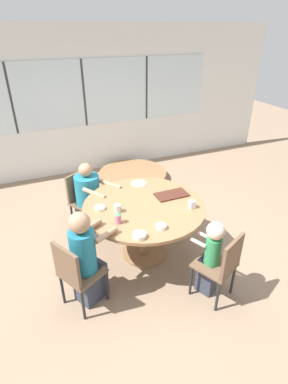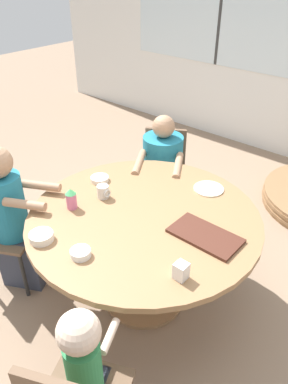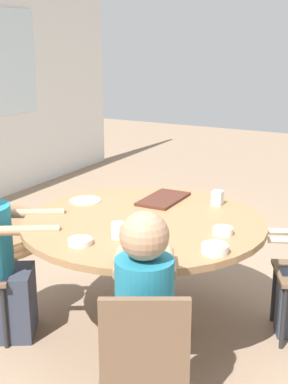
{
  "view_description": "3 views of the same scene",
  "coord_description": "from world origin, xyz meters",
  "views": [
    {
      "loc": [
        -1.24,
        -2.93,
        2.74
      ],
      "look_at": [
        0.0,
        0.0,
        0.96
      ],
      "focal_mm": 28.0,
      "sensor_mm": 36.0,
      "label": 1
    },
    {
      "loc": [
        1.29,
        -1.5,
        2.23
      ],
      "look_at": [
        0.0,
        0.0,
        0.96
      ],
      "focal_mm": 35.0,
      "sensor_mm": 36.0,
      "label": 2
    },
    {
      "loc": [
        -2.8,
        -1.5,
        1.89
      ],
      "look_at": [
        0.0,
        0.0,
        0.96
      ],
      "focal_mm": 50.0,
      "sensor_mm": 36.0,
      "label": 3
    }
  ],
  "objects": [
    {
      "name": "person_woman_green_shirt",
      "position": [
        -0.86,
        -0.46,
        0.55
      ],
      "size": [
        0.55,
        0.47,
        1.16
      ],
      "rotation": [
        0.0,
        0.0,
        -1.08
      ],
      "color": "#333847",
      "rests_on": "ground_plane"
    },
    {
      "name": "bowl_white_shallow",
      "position": [
        -0.54,
        0.11,
        0.8
      ],
      "size": [
        0.14,
        0.14,
        0.03
      ],
      "color": "silver",
      "rests_on": "dining_table"
    },
    {
      "name": "sippy_cup",
      "position": [
        -0.42,
        -0.25,
        0.86
      ],
      "size": [
        0.07,
        0.07,
        0.15
      ],
      "color": "#CC668C",
      "rests_on": "dining_table"
    },
    {
      "name": "chair_for_woman_green_shirt",
      "position": [
        -1.0,
        -0.54,
        0.52
      ],
      "size": [
        0.54,
        0.54,
        0.87
      ],
      "rotation": [
        0.0,
        0.0,
        -1.08
      ],
      "color": "brown",
      "rests_on": "ground_plane"
    },
    {
      "name": "milk_carton_small",
      "position": [
        0.51,
        -0.3,
        0.83
      ],
      "size": [
        0.07,
        0.07,
        0.1
      ],
      "color": "silver",
      "rests_on": "dining_table"
    },
    {
      "name": "ground_plane",
      "position": [
        0.0,
        0.0,
        0.0
      ],
      "size": [
        16.0,
        16.0,
        0.0
      ],
      "primitive_type": "plane",
      "color": "#8C725B"
    },
    {
      "name": "food_tray_dark",
      "position": [
        0.42,
        0.07,
        0.79
      ],
      "size": [
        0.43,
        0.24,
        0.02
      ],
      "color": "#472319",
      "rests_on": "dining_table"
    },
    {
      "name": "coffee_mug",
      "position": [
        -0.35,
        -0.02,
        0.83
      ],
      "size": [
        0.09,
        0.08,
        0.09
      ],
      "color": "beige",
      "rests_on": "dining_table"
    },
    {
      "name": "bowl_fruit",
      "position": [
        -0.02,
        -0.53,
        0.8
      ],
      "size": [
        0.12,
        0.12,
        0.04
      ],
      "color": "white",
      "rests_on": "dining_table"
    },
    {
      "name": "dining_table",
      "position": [
        0.0,
        0.0,
        0.64
      ],
      "size": [
        1.53,
        1.53,
        0.78
      ],
      "color": "olive",
      "rests_on": "ground_plane"
    },
    {
      "name": "bowl_cereal",
      "position": [
        -0.3,
        -0.59,
        0.8
      ],
      "size": [
        0.14,
        0.14,
        0.05
      ],
      "color": "silver",
      "rests_on": "dining_table"
    },
    {
      "name": "plate_tortillas",
      "position": [
        0.15,
        0.54,
        0.78
      ],
      "size": [
        0.22,
        0.22,
        0.01
      ],
      "color": "beige",
      "rests_on": "dining_table"
    }
  ]
}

